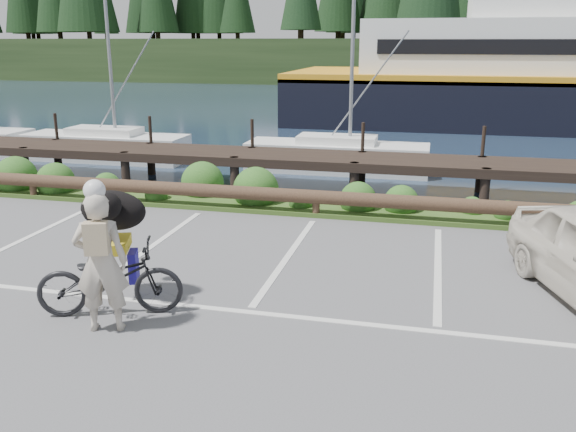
% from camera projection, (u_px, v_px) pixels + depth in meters
% --- Properties ---
extents(ground, '(72.00, 72.00, 0.00)m').
position_uv_depth(ground, '(257.00, 301.00, 8.98)').
color(ground, '#535355').
extents(harbor_backdrop, '(170.00, 160.00, 30.00)m').
position_uv_depth(harbor_backdrop, '(423.00, 70.00, 82.27)').
color(harbor_backdrop, '#18273B').
rests_on(harbor_backdrop, ground).
extents(vegetation_strip, '(34.00, 1.60, 0.10)m').
position_uv_depth(vegetation_strip, '(322.00, 207.00, 13.92)').
color(vegetation_strip, '#3D5B21').
rests_on(vegetation_strip, ground).
extents(log_rail, '(32.00, 0.30, 0.60)m').
position_uv_depth(log_rail, '(316.00, 217.00, 13.28)').
color(log_rail, '#443021').
rests_on(log_rail, ground).
extents(bicycle, '(2.11, 1.32, 1.05)m').
position_uv_depth(bicycle, '(110.00, 279.00, 8.42)').
color(bicycle, black).
rests_on(bicycle, ground).
extents(cyclist, '(0.80, 0.65, 1.88)m').
position_uv_depth(cyclist, '(101.00, 262.00, 7.86)').
color(cyclist, '#BCB19F').
rests_on(cyclist, ground).
extents(dog, '(0.80, 1.12, 0.58)m').
position_uv_depth(dog, '(113.00, 210.00, 8.80)').
color(dog, black).
rests_on(dog, bicycle).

